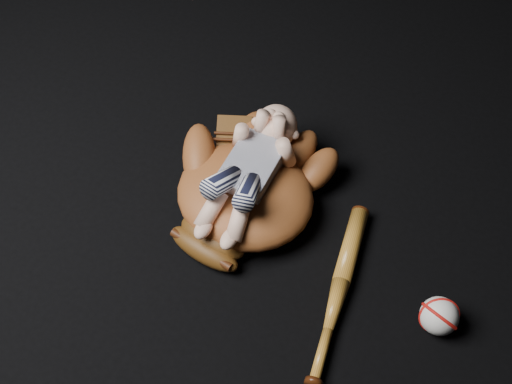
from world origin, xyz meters
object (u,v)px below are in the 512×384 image
(newborn_baby, at_px, (246,172))
(baseball_bat, at_px, (338,292))
(baseball, at_px, (439,316))
(baseball_glove, at_px, (245,190))

(newborn_baby, distance_m, baseball_bat, 0.32)
(baseball_bat, bearing_deg, newborn_baby, 155.08)
(baseball, bearing_deg, newborn_baby, 167.96)
(baseball_glove, distance_m, baseball, 0.49)
(baseball_glove, relative_size, baseball, 5.69)
(baseball_glove, bearing_deg, baseball_bat, -14.13)
(baseball_bat, distance_m, baseball, 0.21)
(baseball_glove, bearing_deg, newborn_baby, 99.16)
(baseball_bat, xyz_separation_m, baseball, (0.20, 0.03, 0.02))
(baseball_bat, height_order, baseball, baseball)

